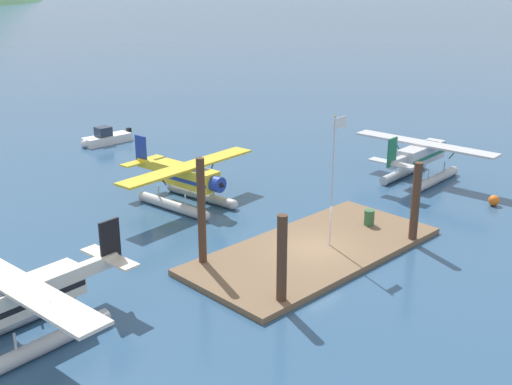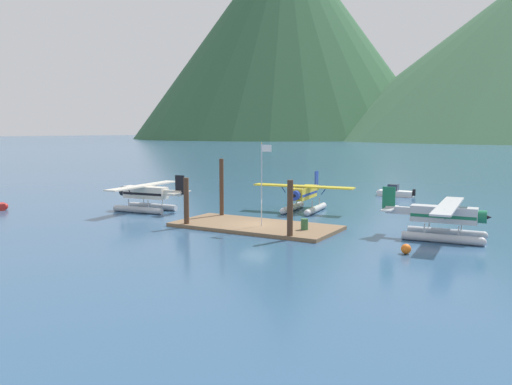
{
  "view_description": "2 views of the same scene",
  "coord_description": "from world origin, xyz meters",
  "px_view_note": "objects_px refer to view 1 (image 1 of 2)",
  "views": [
    {
      "loc": [
        -22.95,
        -19.13,
        13.57
      ],
      "look_at": [
        -0.64,
        3.68,
        2.58
      ],
      "focal_mm": 43.75,
      "sensor_mm": 36.0,
      "label": 1
    },
    {
      "loc": [
        22.08,
        -38.46,
        8.28
      ],
      "look_at": [
        -2.08,
        3.79,
        2.51
      ],
      "focal_mm": 37.16,
      "sensor_mm": 36.0,
      "label": 2
    }
  ],
  "objects_px": {
    "seaplane_silver_stbd_fwd": "(421,159)",
    "seaplane_yellow_bow_centre": "(186,181)",
    "flagpole": "(334,167)",
    "mooring_buoy": "(494,200)",
    "boat_white_open_north": "(105,138)",
    "seaplane_cream_port_fwd": "(24,305)",
    "fuel_drum": "(369,218)"
  },
  "relations": [
    {
      "from": "flagpole",
      "to": "seaplane_yellow_bow_centre",
      "type": "bearing_deg",
      "value": 96.05
    },
    {
      "from": "fuel_drum",
      "to": "flagpole",
      "type": "bearing_deg",
      "value": -176.03
    },
    {
      "from": "seaplane_silver_stbd_fwd",
      "to": "boat_white_open_north",
      "type": "height_order",
      "value": "seaplane_silver_stbd_fwd"
    },
    {
      "from": "seaplane_silver_stbd_fwd",
      "to": "boat_white_open_north",
      "type": "xyz_separation_m",
      "value": [
        -10.42,
        24.59,
        -1.09
      ]
    },
    {
      "from": "flagpole",
      "to": "seaplane_silver_stbd_fwd",
      "type": "distance_m",
      "value": 14.58
    },
    {
      "from": "fuel_drum",
      "to": "boat_white_open_north",
      "type": "height_order",
      "value": "boat_white_open_north"
    },
    {
      "from": "seaplane_silver_stbd_fwd",
      "to": "seaplane_yellow_bow_centre",
      "type": "distance_m",
      "value": 16.79
    },
    {
      "from": "fuel_drum",
      "to": "seaplane_silver_stbd_fwd",
      "type": "relative_size",
      "value": 0.08
    },
    {
      "from": "seaplane_silver_stbd_fwd",
      "to": "fuel_drum",
      "type": "bearing_deg",
      "value": -163.66
    },
    {
      "from": "mooring_buoy",
      "to": "boat_white_open_north",
      "type": "distance_m",
      "value": 32.05
    },
    {
      "from": "mooring_buoy",
      "to": "seaplane_yellow_bow_centre",
      "type": "xyz_separation_m",
      "value": [
        -13.75,
        13.58,
        1.24
      ]
    },
    {
      "from": "seaplane_silver_stbd_fwd",
      "to": "seaplane_cream_port_fwd",
      "type": "xyz_separation_m",
      "value": [
        -29.23,
        -0.39,
        0.0
      ]
    },
    {
      "from": "flagpole",
      "to": "seaplane_yellow_bow_centre",
      "type": "height_order",
      "value": "flagpole"
    },
    {
      "from": "fuel_drum",
      "to": "mooring_buoy",
      "type": "distance_m",
      "value": 9.45
    },
    {
      "from": "seaplane_cream_port_fwd",
      "to": "mooring_buoy",
      "type": "bearing_deg",
      "value": -11.6
    },
    {
      "from": "mooring_buoy",
      "to": "seaplane_yellow_bow_centre",
      "type": "height_order",
      "value": "seaplane_yellow_bow_centre"
    },
    {
      "from": "flagpole",
      "to": "seaplane_silver_stbd_fwd",
      "type": "bearing_deg",
      "value": 13.14
    },
    {
      "from": "seaplane_silver_stbd_fwd",
      "to": "boat_white_open_north",
      "type": "bearing_deg",
      "value": 112.95
    },
    {
      "from": "flagpole",
      "to": "seaplane_cream_port_fwd",
      "type": "xyz_separation_m",
      "value": [
        -15.32,
        2.85,
        -2.97
      ]
    },
    {
      "from": "fuel_drum",
      "to": "seaplane_cream_port_fwd",
      "type": "xyz_separation_m",
      "value": [
        -19.03,
        2.6,
        0.84
      ]
    },
    {
      "from": "mooring_buoy",
      "to": "boat_white_open_north",
      "type": "height_order",
      "value": "boat_white_open_north"
    },
    {
      "from": "seaplane_silver_stbd_fwd",
      "to": "seaplane_cream_port_fwd",
      "type": "bearing_deg",
      "value": -179.23
    },
    {
      "from": "flagpole",
      "to": "mooring_buoy",
      "type": "relative_size",
      "value": 10.19
    },
    {
      "from": "flagpole",
      "to": "seaplane_yellow_bow_centre",
      "type": "xyz_separation_m",
      "value": [
        -1.14,
        10.7,
        -2.97
      ]
    },
    {
      "from": "seaplane_silver_stbd_fwd",
      "to": "seaplane_yellow_bow_centre",
      "type": "height_order",
      "value": "same"
    },
    {
      "from": "seaplane_yellow_bow_centre",
      "to": "boat_white_open_north",
      "type": "bearing_deg",
      "value": 74.91
    },
    {
      "from": "fuel_drum",
      "to": "seaplane_cream_port_fwd",
      "type": "distance_m",
      "value": 19.23
    },
    {
      "from": "flagpole",
      "to": "boat_white_open_north",
      "type": "xyz_separation_m",
      "value": [
        3.49,
        27.84,
        -4.06
      ]
    },
    {
      "from": "fuel_drum",
      "to": "seaplane_yellow_bow_centre",
      "type": "height_order",
      "value": "seaplane_yellow_bow_centre"
    },
    {
      "from": "flagpole",
      "to": "fuel_drum",
      "type": "height_order",
      "value": "flagpole"
    },
    {
      "from": "seaplane_yellow_bow_centre",
      "to": "mooring_buoy",
      "type": "bearing_deg",
      "value": -44.65
    },
    {
      "from": "flagpole",
      "to": "fuel_drum",
      "type": "distance_m",
      "value": 5.32
    }
  ]
}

